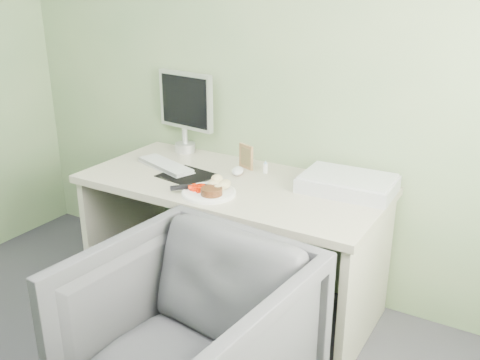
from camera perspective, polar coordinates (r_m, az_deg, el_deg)
The scene contains 15 objects.
wall_back at distance 2.97m, azimuth 2.90°, elevation 13.38°, with size 3.50×3.50×0.00m, color gray.
desk at distance 2.87m, azimuth -0.88°, elevation -3.54°, with size 1.60×0.75×0.73m.
plate at distance 2.63m, azimuth -3.33°, elevation -1.40°, with size 0.27×0.27×0.01m, color white.
steak at distance 2.59m, azimuth -3.06°, elevation -1.21°, with size 0.11×0.11×0.03m, color black.
potato_pile at distance 2.65m, azimuth -2.15°, elevation -0.25°, with size 0.12×0.09×0.07m, color tan.
carrot_heap at distance 2.64m, azimuth -4.49°, elevation -0.69°, with size 0.06×0.05×0.04m, color #FF2805.
steak_knife at distance 2.67m, azimuth -5.44°, elevation -0.70°, with size 0.20×0.22×0.02m.
mousepad at distance 2.89m, azimuth -5.65°, elevation 0.47°, with size 0.27×0.24×0.00m, color black.
keyboard at distance 3.03m, azimuth -7.95°, elevation 1.62°, with size 0.39×0.12×0.02m, color white.
computer_mouse at distance 2.90m, azimuth -0.27°, elevation 0.97°, with size 0.06×0.11×0.04m, color white.
photo_frame at distance 2.98m, azimuth 0.65°, elevation 2.52°, with size 0.11×0.01×0.14m, color #956A45.
eyedrop_bottle at distance 2.91m, azimuth 2.72°, elevation 1.36°, with size 0.02×0.02×0.07m.
scanner at distance 2.72m, azimuth 11.41°, elevation -0.44°, with size 0.46×0.31×0.07m, color silver.
monitor at distance 3.25m, azimuth -5.84°, elevation 7.71°, with size 0.40×0.13×0.48m.
desk_chair at distance 2.20m, azimuth -5.41°, elevation -17.09°, with size 0.81×0.84×0.76m, color #38393D.
Camera 1 is at (1.37, -0.61, 1.72)m, focal length 40.00 mm.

